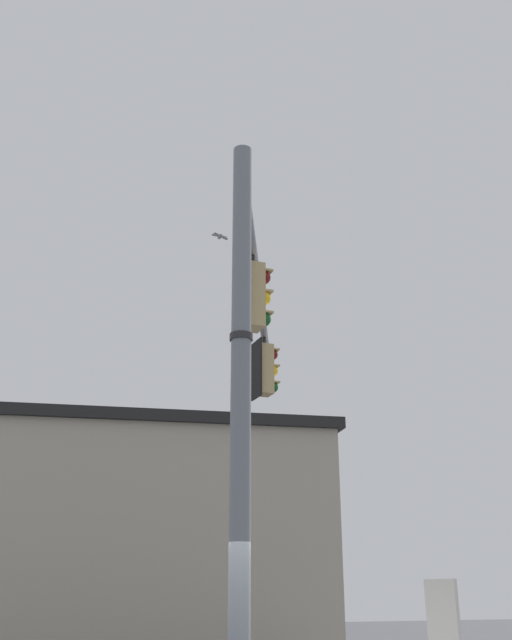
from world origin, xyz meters
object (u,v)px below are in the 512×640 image
(traffic_light_mid_inner, at_px, (265,370))
(street_name_sign, at_px, (244,348))
(traffic_light_nearest_pole, at_px, (254,296))
(bird_flying, at_px, (220,236))

(traffic_light_mid_inner, bearing_deg, street_name_sign, -24.46)
(street_name_sign, bearing_deg, traffic_light_nearest_pole, 155.10)
(traffic_light_mid_inner, height_order, street_name_sign, traffic_light_mid_inner)
(traffic_light_nearest_pole, xyz_separation_m, traffic_light_mid_inner, (-3.65, 1.65, 0.00))
(traffic_light_mid_inner, relative_size, bird_flying, 3.49)
(traffic_light_mid_inner, distance_m, street_name_sign, 5.95)
(traffic_light_nearest_pole, bearing_deg, traffic_light_mid_inner, 155.73)
(traffic_light_mid_inner, xyz_separation_m, bird_flying, (-0.96, -0.72, 3.37))
(street_name_sign, distance_m, bird_flying, 8.02)
(traffic_light_mid_inner, distance_m, bird_flying, 3.58)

